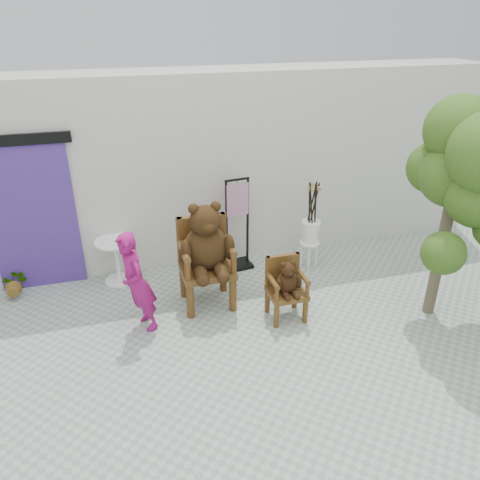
% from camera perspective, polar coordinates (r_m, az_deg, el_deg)
% --- Properties ---
extents(ground_plane, '(60.00, 60.00, 0.00)m').
position_cam_1_polar(ground_plane, '(5.94, 6.11, -13.65)').
color(ground_plane, '#939F8E').
rests_on(ground_plane, ground).
extents(back_wall, '(9.00, 1.00, 3.00)m').
position_cam_1_polar(back_wall, '(7.85, -1.83, 9.24)').
color(back_wall, beige).
rests_on(back_wall, ground).
extents(doorway, '(1.40, 0.11, 2.33)m').
position_cam_1_polar(doorway, '(7.34, -24.01, 2.88)').
color(doorway, '#462B82').
rests_on(doorway, ground).
extents(chair_big, '(0.74, 0.81, 1.55)m').
position_cam_1_polar(chair_big, '(6.39, -4.17, -1.03)').
color(chair_big, '#462A0F').
rests_on(chair_big, ground).
extents(chair_small, '(0.49, 0.47, 0.86)m').
position_cam_1_polar(chair_small, '(6.30, 5.66, -5.24)').
color(chair_small, '#462A0F').
rests_on(chair_small, ground).
extents(person, '(0.48, 0.59, 1.40)m').
position_cam_1_polar(person, '(6.07, -12.49, -5.10)').
color(person, '#92125E').
rests_on(person, ground).
extents(cafe_table, '(0.60, 0.60, 0.70)m').
position_cam_1_polar(cafe_table, '(7.34, -14.81, -1.90)').
color(cafe_table, white).
rests_on(cafe_table, ground).
extents(display_stand, '(0.49, 0.40, 1.51)m').
position_cam_1_polar(display_stand, '(7.44, -0.33, 0.68)').
color(display_stand, black).
rests_on(display_stand, ground).
extents(stool_bucket, '(0.32, 0.32, 1.45)m').
position_cam_1_polar(stool_bucket, '(7.50, 8.59, 1.05)').
color(stool_bucket, white).
rests_on(stool_bucket, ground).
extents(tree, '(1.55, 1.62, 2.93)m').
position_cam_1_polar(tree, '(6.30, 26.52, 8.03)').
color(tree, '#433828').
rests_on(tree, ground).
extents(potted_plant, '(0.37, 0.33, 0.38)m').
position_cam_1_polar(potted_plant, '(7.62, -25.80, -4.89)').
color(potted_plant, '#203D10').
rests_on(potted_plant, ground).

